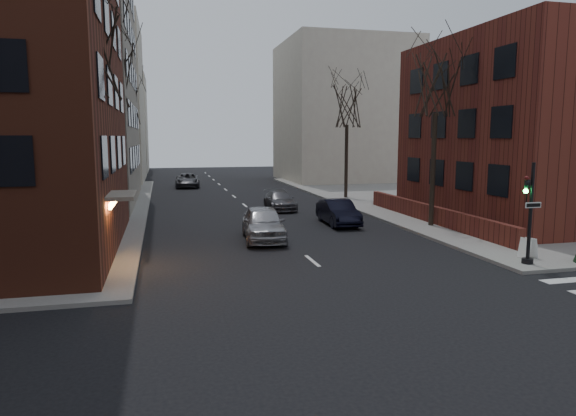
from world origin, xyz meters
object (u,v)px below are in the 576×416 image
object	(u,v)px
tree_right_b	(347,106)
car_lane_far	(187,180)
tree_left_c	(127,104)
traffic_signal	(529,220)
sandwich_board	(528,248)
tree_left_a	(84,51)
car_lane_silver	(263,223)
car_lane_gray	(280,200)
tree_right_a	(436,83)
parked_sedan	(338,212)
streetlamp_far	(137,146)
streetlamp_near	(120,153)

from	to	relation	value
tree_right_b	car_lane_far	bearing A→B (deg)	132.58
tree_left_c	tree_right_b	bearing A→B (deg)	-24.44
traffic_signal	sandwich_board	distance (m)	1.73
tree_left_a	car_lane_silver	world-z (taller)	tree_left_a
tree_left_a	car_lane_gray	bearing A→B (deg)	50.45
tree_right_a	tree_right_b	bearing A→B (deg)	90.00
sandwich_board	tree_left_a	bearing A→B (deg)	149.32
tree_right_b	sandwich_board	world-z (taller)	tree_right_b
tree_left_c	sandwich_board	xyz separation A→B (m)	(17.46, -30.18, -7.45)
tree_left_a	sandwich_board	distance (m)	19.62
tree_right_b	car_lane_far	distance (m)	19.43
tree_left_c	tree_right_b	world-z (taller)	tree_left_c
tree_left_c	tree_right_b	xyz separation A→B (m)	(17.60, -8.00, -0.44)
traffic_signal	parked_sedan	distance (m)	11.96
traffic_signal	car_lane_silver	world-z (taller)	traffic_signal
parked_sedan	tree_left_c	bearing A→B (deg)	124.72
car_lane_far	tree_left_c	bearing A→B (deg)	-131.83
tree_left_c	car_lane_gray	bearing A→B (deg)	-49.71
streetlamp_far	car_lane_far	xyz separation A→B (m)	(4.71, 3.38, -3.52)
car_lane_silver	car_lane_gray	world-z (taller)	car_lane_silver
tree_left_a	tree_right_b	distance (m)	25.19
parked_sedan	traffic_signal	bearing A→B (deg)	-68.89
traffic_signal	tree_right_a	distance (m)	10.92
tree_left_a	car_lane_far	world-z (taller)	tree_left_a
sandwich_board	car_lane_gray	bearing A→B (deg)	93.58
traffic_signal	streetlamp_far	xyz separation A→B (m)	(-16.14, 33.01, 2.33)
tree_left_a	tree_right_a	distance (m)	18.05
tree_right_a	streetlamp_near	world-z (taller)	tree_right_a
traffic_signal	parked_sedan	size ratio (longest dim) A/B	0.89
car_lane_silver	tree_left_c	bearing A→B (deg)	113.65
tree_right_b	tree_left_a	bearing A→B (deg)	-134.36
streetlamp_near	tree_right_b	bearing A→B (deg)	30.47
traffic_signal	tree_left_c	xyz separation A→B (m)	(-16.74, 31.01, 6.12)
tree_right_a	car_lane_gray	world-z (taller)	tree_right_a
sandwich_board	tree_right_b	bearing A→B (deg)	72.44
tree_right_b	streetlamp_near	distance (m)	20.01
tree_right_a	streetlamp_near	distance (m)	17.87
tree_left_c	tree_right_a	world-z (taller)	same
tree_left_a	car_lane_silver	xyz separation A→B (m)	(7.67, 2.83, -7.63)
tree_right_b	car_lane_gray	distance (m)	10.80
tree_left_c	streetlamp_near	bearing A→B (deg)	-88.09
traffic_signal	sandwich_board	xyz separation A→B (m)	(0.73, 0.82, -1.33)
tree_right_b	streetlamp_near	world-z (taller)	tree_right_b
tree_left_c	tree_right_a	distance (m)	28.17
tree_left_a	tree_left_c	world-z (taller)	tree_left_a
tree_left_c	car_lane_silver	bearing A→B (deg)	-71.69
tree_left_c	car_lane_gray	world-z (taller)	tree_left_c
tree_right_a	streetlamp_far	xyz separation A→B (m)	(-17.00, 24.00, -3.79)
streetlamp_near	car_lane_far	distance (m)	24.11
tree_left_a	tree_left_c	xyz separation A→B (m)	(0.00, 26.00, -0.44)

